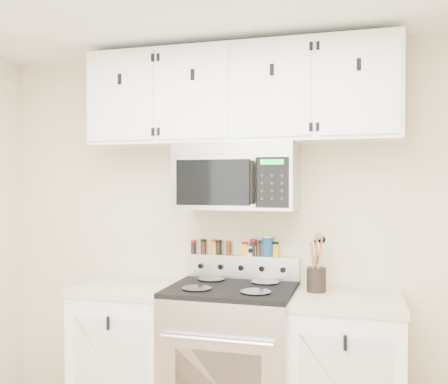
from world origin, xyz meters
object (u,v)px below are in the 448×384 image
range (232,360)px  microwave (237,176)px  utensil_crock (316,278)px  salt_canister (268,246)px

range → microwave: 1.15m
utensil_crock → salt_canister: utensil_crock is taller
range → microwave: microwave is taller
salt_canister → utensil_crock: bearing=-26.7°
range → salt_canister: (0.17, 0.28, 0.68)m
microwave → salt_canister: size_ratio=5.61×
utensil_crock → salt_canister: 0.41m
range → utensil_crock: utensil_crock is taller
utensil_crock → microwave: bearing=178.6°
range → microwave: (0.00, 0.13, 1.14)m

